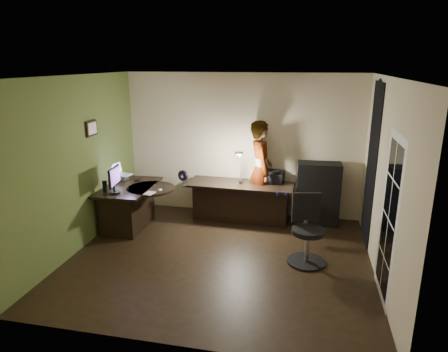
% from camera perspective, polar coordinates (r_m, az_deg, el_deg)
% --- Properties ---
extents(floor, '(4.50, 4.00, 0.01)m').
position_cam_1_polar(floor, '(6.22, -0.66, -11.67)').
color(floor, black).
rests_on(floor, ground).
extents(ceiling, '(4.50, 4.00, 0.01)m').
position_cam_1_polar(ceiling, '(5.51, -0.75, 14.12)').
color(ceiling, silver).
rests_on(ceiling, floor).
extents(wall_back, '(4.50, 0.01, 2.70)m').
position_cam_1_polar(wall_back, '(7.63, 2.59, 4.41)').
color(wall_back, beige).
rests_on(wall_back, floor).
extents(wall_front, '(4.50, 0.01, 2.70)m').
position_cam_1_polar(wall_front, '(3.90, -7.20, -7.40)').
color(wall_front, beige).
rests_on(wall_front, floor).
extents(wall_left, '(0.01, 4.00, 2.70)m').
position_cam_1_polar(wall_left, '(6.57, -20.26, 1.50)').
color(wall_left, beige).
rests_on(wall_left, floor).
extents(wall_right, '(0.01, 4.00, 2.70)m').
position_cam_1_polar(wall_right, '(5.69, 22.06, -0.87)').
color(wall_right, beige).
rests_on(wall_right, floor).
extents(green_wall_overlay, '(0.00, 4.00, 2.70)m').
position_cam_1_polar(green_wall_overlay, '(6.57, -20.15, 1.49)').
color(green_wall_overlay, '#4E6129').
rests_on(green_wall_overlay, floor).
extents(arched_doorway, '(0.01, 0.90, 2.60)m').
position_cam_1_polar(arched_doorway, '(6.79, 20.33, 1.50)').
color(arched_doorway, black).
rests_on(arched_doorway, floor).
extents(french_door, '(0.02, 0.92, 2.10)m').
position_cam_1_polar(french_door, '(5.27, 22.49, -5.70)').
color(french_door, white).
rests_on(french_door, floor).
extents(framed_picture, '(0.04, 0.30, 0.25)m').
position_cam_1_polar(framed_picture, '(6.84, -18.45, 6.49)').
color(framed_picture, black).
rests_on(framed_picture, wall_left).
extents(desk_left, '(0.86, 1.36, 0.77)m').
position_cam_1_polar(desk_left, '(7.36, -13.28, -4.28)').
color(desk_left, black).
rests_on(desk_left, floor).
extents(desk_right, '(1.96, 0.75, 0.73)m').
position_cam_1_polar(desk_right, '(7.45, 2.33, -3.76)').
color(desk_right, black).
rests_on(desk_right, floor).
extents(cabinet, '(0.79, 0.42, 1.15)m').
position_cam_1_polar(cabinet, '(7.45, 13.25, -2.47)').
color(cabinet, black).
rests_on(cabinet, floor).
extents(laptop_stand, '(0.25, 0.22, 0.09)m').
position_cam_1_polar(laptop_stand, '(7.61, -14.41, -0.16)').
color(laptop_stand, silver).
rests_on(laptop_stand, desk_left).
extents(laptop, '(0.37, 0.36, 0.21)m').
position_cam_1_polar(laptop, '(7.56, -14.22, 0.92)').
color(laptop, silver).
rests_on(laptop, laptop_stand).
extents(monitor, '(0.16, 0.49, 0.32)m').
position_cam_1_polar(monitor, '(6.87, -15.47, -1.03)').
color(monitor, black).
rests_on(monitor, desk_left).
extents(mouse, '(0.08, 0.11, 0.04)m').
position_cam_1_polar(mouse, '(6.83, -9.15, -1.96)').
color(mouse, silver).
rests_on(mouse, desk_left).
extents(phone, '(0.09, 0.14, 0.01)m').
position_cam_1_polar(phone, '(7.54, -12.28, -0.51)').
color(phone, black).
rests_on(phone, desk_left).
extents(pen, '(0.10, 0.13, 0.01)m').
position_cam_1_polar(pen, '(7.07, -13.57, -1.70)').
color(pen, black).
rests_on(pen, desk_left).
extents(speaker, '(0.08, 0.08, 0.19)m').
position_cam_1_polar(speaker, '(6.97, -16.67, -1.42)').
color(speaker, black).
rests_on(speaker, desk_left).
extents(notepad, '(0.17, 0.22, 0.01)m').
position_cam_1_polar(notepad, '(6.73, -10.57, -2.43)').
color(notepad, silver).
rests_on(notepad, desk_left).
extents(desk_fan, '(0.22, 0.17, 0.30)m').
position_cam_1_polar(desk_fan, '(7.21, -5.83, -0.32)').
color(desk_fan, black).
rests_on(desk_fan, desk_right).
extents(headphones, '(0.18, 0.08, 0.09)m').
position_cam_1_polar(headphones, '(6.75, 8.20, -2.51)').
color(headphones, '#1A159A').
rests_on(headphones, desk_right).
extents(printer, '(0.53, 0.42, 0.22)m').
position_cam_1_polar(printer, '(7.50, 6.61, -0.01)').
color(printer, black).
rests_on(printer, desk_right).
extents(desk_lamp, '(0.24, 0.35, 0.70)m').
position_cam_1_polar(desk_lamp, '(7.25, 2.46, 1.50)').
color(desk_lamp, black).
rests_on(desk_lamp, desk_right).
extents(office_chair, '(0.68, 0.68, 1.02)m').
position_cam_1_polar(office_chair, '(6.00, 11.93, -7.69)').
color(office_chair, black).
rests_on(office_chair, floor).
extents(person, '(0.63, 0.77, 1.87)m').
position_cam_1_polar(person, '(7.45, 5.24, 0.78)').
color(person, '#D8A88C').
rests_on(person, floor).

